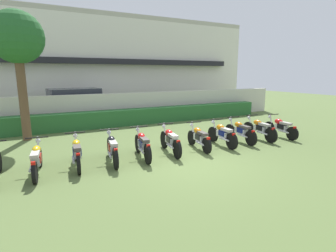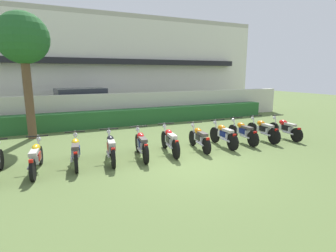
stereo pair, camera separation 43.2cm
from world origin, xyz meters
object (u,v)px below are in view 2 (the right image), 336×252
object	(u,v)px
motorcycle_in_row_5	(170,140)
motorcycle_in_row_9	(263,130)
motorcycle_in_row_1	(36,157)
motorcycle_in_row_3	(111,147)
motorcycle_in_row_4	(141,144)
motorcycle_in_row_7	(223,135)
motorcycle_in_row_6	(199,138)
motorcycle_in_row_10	(285,128)
parked_car	(84,105)
motorcycle_in_row_8	(243,132)
motorcycle_in_row_2	(76,151)
tree_near_inspector	(23,41)

from	to	relation	value
motorcycle_in_row_5	motorcycle_in_row_9	bearing A→B (deg)	-81.71
motorcycle_in_row_1	motorcycle_in_row_5	xyz separation A→B (m)	(4.16, 0.07, 0.02)
motorcycle_in_row_3	motorcycle_in_row_1	bearing A→B (deg)	98.47
motorcycle_in_row_4	motorcycle_in_row_7	bearing A→B (deg)	-82.23
motorcycle_in_row_1	motorcycle_in_row_9	distance (m)	8.41
motorcycle_in_row_3	motorcycle_in_row_5	xyz separation A→B (m)	(2.05, 0.03, 0.00)
motorcycle_in_row_3	motorcycle_in_row_6	bearing A→B (deg)	-82.82
motorcycle_in_row_6	motorcycle_in_row_10	size ratio (longest dim) A/B	0.94
parked_car	motorcycle_in_row_5	distance (m)	8.29
parked_car	motorcycle_in_row_7	world-z (taller)	parked_car
motorcycle_in_row_9	motorcycle_in_row_10	bearing A→B (deg)	-93.08
parked_car	motorcycle_in_row_8	distance (m)	9.48
motorcycle_in_row_1	motorcycle_in_row_10	distance (m)	9.52
motorcycle_in_row_1	motorcycle_in_row_10	xyz separation A→B (m)	(9.52, -0.05, 0.00)
motorcycle_in_row_10	parked_car	bearing A→B (deg)	46.22
motorcycle_in_row_6	motorcycle_in_row_9	size ratio (longest dim) A/B	0.90
motorcycle_in_row_2	motorcycle_in_row_9	bearing A→B (deg)	-84.22
motorcycle_in_row_2	motorcycle_in_row_10	size ratio (longest dim) A/B	0.99
motorcycle_in_row_2	motorcycle_in_row_4	size ratio (longest dim) A/B	0.98
motorcycle_in_row_2	motorcycle_in_row_8	size ratio (longest dim) A/B	0.95
motorcycle_in_row_3	motorcycle_in_row_10	bearing A→B (deg)	-83.25
parked_car	motorcycle_in_row_2	world-z (taller)	parked_car
motorcycle_in_row_1	motorcycle_in_row_7	bearing A→B (deg)	-83.42
motorcycle_in_row_10	motorcycle_in_row_9	bearing A→B (deg)	87.57
tree_near_inspector	motorcycle_in_row_8	world-z (taller)	tree_near_inspector
motorcycle_in_row_9	motorcycle_in_row_1	bearing A→B (deg)	95.06
motorcycle_in_row_8	motorcycle_in_row_9	world-z (taller)	motorcycle_in_row_9
parked_car	tree_near_inspector	distance (m)	5.47
motorcycle_in_row_7	motorcycle_in_row_10	world-z (taller)	motorcycle_in_row_7
parked_car	motorcycle_in_row_4	world-z (taller)	parked_car
motorcycle_in_row_8	motorcycle_in_row_10	distance (m)	2.12
motorcycle_in_row_1	parked_car	bearing A→B (deg)	-9.64
motorcycle_in_row_4	motorcycle_in_row_7	world-z (taller)	motorcycle_in_row_4
tree_near_inspector	motorcycle_in_row_5	world-z (taller)	tree_near_inspector
motorcycle_in_row_8	motorcycle_in_row_9	xyz separation A→B (m)	(1.01, -0.05, 0.01)
motorcycle_in_row_1	motorcycle_in_row_3	xyz separation A→B (m)	(2.11, 0.04, 0.02)
motorcycle_in_row_7	motorcycle_in_row_10	bearing A→B (deg)	-87.79
tree_near_inspector	motorcycle_in_row_7	xyz separation A→B (m)	(6.65, -4.47, -3.57)
motorcycle_in_row_1	motorcycle_in_row_10	size ratio (longest dim) A/B	1.01
motorcycle_in_row_6	motorcycle_in_row_8	distance (m)	2.09
tree_near_inspector	motorcycle_in_row_2	size ratio (longest dim) A/B	2.77
parked_car	motorcycle_in_row_7	distance (m)	9.09
motorcycle_in_row_9	motorcycle_in_row_8	bearing A→B (deg)	91.74
motorcycle_in_row_5	motorcycle_in_row_10	xyz separation A→B (m)	(5.36, -0.12, -0.02)
motorcycle_in_row_1	motorcycle_in_row_6	world-z (taller)	same
motorcycle_in_row_2	motorcycle_in_row_6	xyz separation A→B (m)	(4.25, -0.08, -0.01)
parked_car	motorcycle_in_row_5	world-z (taller)	parked_car
motorcycle_in_row_6	motorcycle_in_row_2	bearing A→B (deg)	96.22
tree_near_inspector	parked_car	bearing A→B (deg)	54.31
motorcycle_in_row_4	motorcycle_in_row_1	bearing A→B (deg)	98.00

